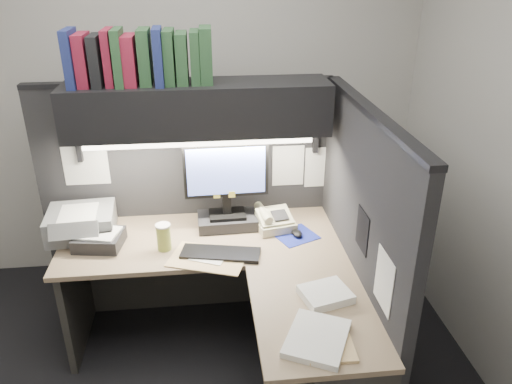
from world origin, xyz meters
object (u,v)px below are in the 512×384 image
at_px(monitor, 227,195).
at_px(printer, 82,223).
at_px(notebook_stack, 99,240).
at_px(telephone, 274,221).
at_px(keyboard, 221,253).
at_px(desk, 263,332).
at_px(coffee_cup, 164,238).
at_px(overhead_shelf, 198,108).

height_order(monitor, printer, monitor).
bearing_deg(notebook_stack, telephone, 5.99).
height_order(keyboard, telephone, telephone).
height_order(desk, keyboard, keyboard).
relative_size(desk, monitor, 3.02).
distance_m(telephone, coffee_cup, 0.71).
xyz_separation_m(coffee_cup, notebook_stack, (-0.39, 0.08, -0.04)).
xyz_separation_m(overhead_shelf, printer, (-0.75, -0.06, -0.69)).
xyz_separation_m(monitor, telephone, (0.30, -0.05, -0.18)).
distance_m(desk, keyboard, 0.51).
distance_m(overhead_shelf, telephone, 0.86).
distance_m(coffee_cup, notebook_stack, 0.40).
relative_size(overhead_shelf, printer, 3.88).
height_order(desk, overhead_shelf, overhead_shelf).
distance_m(monitor, printer, 0.92).
bearing_deg(monitor, keyboard, -101.86).
height_order(keyboard, notebook_stack, notebook_stack).
relative_size(monitor, coffee_cup, 3.63).
bearing_deg(printer, monitor, -4.29).
xyz_separation_m(overhead_shelf, telephone, (0.45, -0.10, -0.72)).
xyz_separation_m(monitor, notebook_stack, (-0.78, -0.16, -0.18)).
relative_size(desk, keyboard, 3.71).
bearing_deg(desk, coffee_cup, 139.65).
height_order(desk, coffee_cup, coffee_cup).
relative_size(keyboard, telephone, 1.89).
xyz_separation_m(desk, keyboard, (-0.21, 0.35, 0.30)).
bearing_deg(printer, telephone, -6.52).
bearing_deg(keyboard, monitor, 92.18).
height_order(overhead_shelf, telephone, overhead_shelf).
bearing_deg(desk, notebook_stack, 149.92).
xyz_separation_m(desk, coffee_cup, (-0.54, 0.46, 0.36)).
bearing_deg(overhead_shelf, monitor, -20.09).
distance_m(desk, monitor, 0.88).
distance_m(keyboard, notebook_stack, 0.74).
xyz_separation_m(monitor, keyboard, (-0.06, -0.35, -0.21)).
bearing_deg(monitor, overhead_shelf, 158.10).
relative_size(monitor, notebook_stack, 2.07).
relative_size(keyboard, printer, 1.15).
bearing_deg(coffee_cup, keyboard, -17.75).
bearing_deg(desk, telephone, 77.11).
bearing_deg(notebook_stack, desk, -30.08).
bearing_deg(printer, desk, -37.71).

